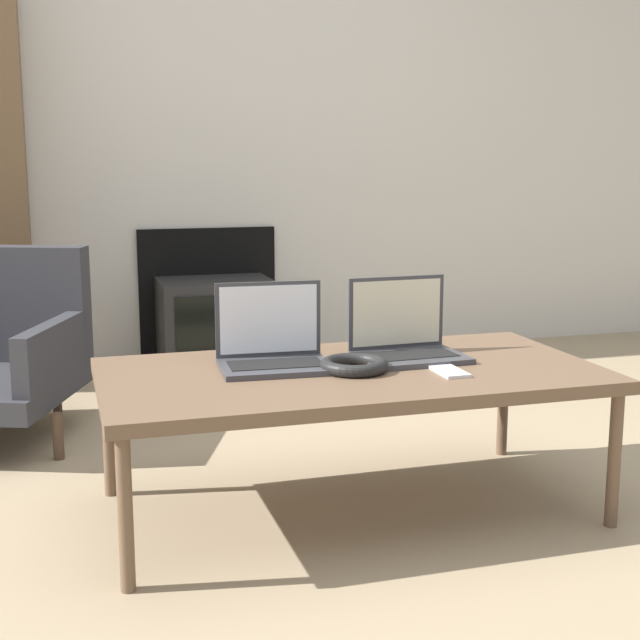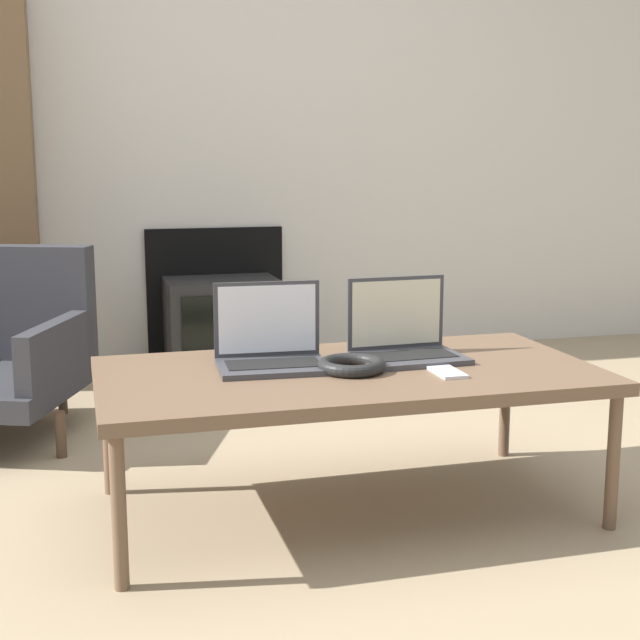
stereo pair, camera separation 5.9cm
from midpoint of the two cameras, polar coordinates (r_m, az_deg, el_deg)
ground_plane at (r=2.50m, az=3.49°, el=-13.26°), size 14.00×14.00×0.00m
wall_back at (r=4.46m, az=-5.86°, el=14.02°), size 7.00×0.08×2.60m
table at (r=2.51m, az=2.50°, el=-3.81°), size 1.39×0.71×0.42m
laptop_left at (r=2.53m, az=-2.49°, el=-1.81°), size 0.32×0.24×0.23m
laptop_right at (r=2.64m, az=6.06°, el=-1.31°), size 0.32×0.24×0.23m
headphones at (r=2.47m, az=2.80°, el=-2.90°), size 0.19×0.19×0.04m
phone at (r=2.47m, az=8.83°, el=-3.32°), size 0.07×0.13×0.01m
tv at (r=4.27m, az=-5.86°, el=-0.27°), size 0.53×0.39×0.43m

